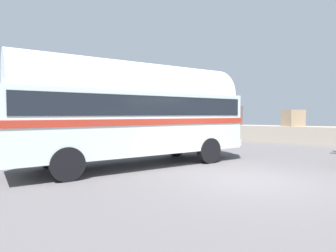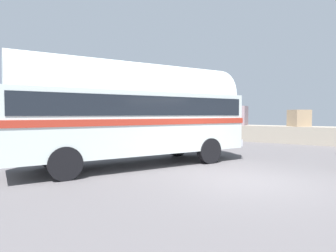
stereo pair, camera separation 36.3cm
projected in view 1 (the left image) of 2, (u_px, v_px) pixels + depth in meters
ground at (249, 180)px, 7.91m from camera, size 32.00×26.00×0.02m
breakwater at (305, 132)px, 17.81m from camera, size 31.36×2.14×2.48m
vintage_coach at (134, 109)px, 10.05m from camera, size 5.71×8.81×3.70m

